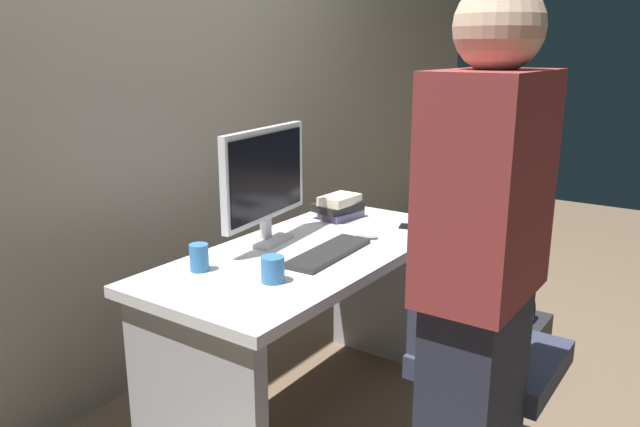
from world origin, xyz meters
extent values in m
plane|color=brown|center=(0.00, 0.00, 0.00)|extent=(9.00, 9.00, 0.00)
cube|color=#9E9384|center=(0.00, 0.82, 1.50)|extent=(6.40, 0.10, 3.00)
cube|color=white|center=(0.00, 0.00, 0.71)|extent=(1.40, 0.65, 0.04)
cube|color=#B2B2B7|center=(-0.64, 0.00, 0.34)|extent=(0.06, 0.57, 0.69)
cube|color=#B2B2B7|center=(0.64, 0.00, 0.34)|extent=(0.06, 0.57, 0.69)
cylinder|color=black|center=(0.04, -0.72, 0.23)|extent=(0.05, 0.05, 0.39)
cube|color=#33384C|center=(0.04, -0.72, 0.46)|extent=(0.44, 0.44, 0.08)
cube|color=#33384C|center=(0.04, -0.53, 0.72)|extent=(0.40, 0.06, 0.44)
cube|color=maroon|center=(-0.35, -0.81, 1.14)|extent=(0.40, 0.24, 0.58)
sphere|color=beige|center=(-0.35, -0.81, 1.53)|extent=(0.22, 0.22, 0.22)
cube|color=silver|center=(-0.02, 0.20, 0.74)|extent=(0.22, 0.16, 0.02)
cube|color=silver|center=(-0.02, 0.20, 0.78)|extent=(0.04, 0.03, 0.08)
cube|color=silver|center=(-0.02, 0.20, 1.00)|extent=(0.54, 0.09, 0.36)
cube|color=black|center=(-0.03, 0.18, 1.00)|extent=(0.49, 0.06, 0.32)
cube|color=#262626|center=(-0.02, -0.10, 0.74)|extent=(0.44, 0.15, 0.02)
ellipsoid|color=white|center=(0.25, -0.11, 0.74)|extent=(0.06, 0.10, 0.03)
cylinder|color=#3372B2|center=(-0.35, -0.10, 0.77)|extent=(0.08, 0.08, 0.09)
cylinder|color=#3372B2|center=(-0.41, 0.17, 0.78)|extent=(0.07, 0.07, 0.10)
cube|color=#594C72|center=(0.45, 0.14, 0.74)|extent=(0.20, 0.15, 0.03)
cube|color=black|center=(0.44, 0.16, 0.78)|extent=(0.23, 0.20, 0.04)
cube|color=beige|center=(0.43, 0.14, 0.82)|extent=(0.19, 0.13, 0.04)
cube|color=black|center=(0.50, -0.21, 0.73)|extent=(0.11, 0.16, 0.01)
cube|color=#262628|center=(0.84, -0.63, 0.13)|extent=(0.34, 0.14, 0.26)
torus|color=#262628|center=(0.84, -0.63, 0.29)|extent=(0.18, 0.02, 0.18)
camera|label=1|loc=(-1.86, -1.34, 1.48)|focal=35.00mm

